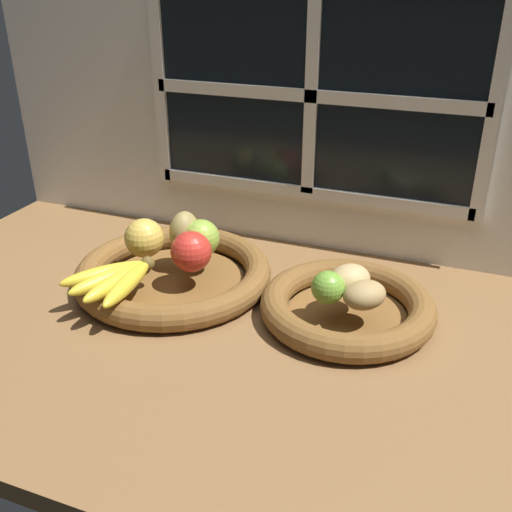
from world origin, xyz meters
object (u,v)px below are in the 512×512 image
fruit_bowl_right (347,307)px  apple_red_right (191,252)px  apple_golden_left (144,238)px  apple_green_back (201,238)px  fruit_bowl_left (174,274)px  banana_bunch_front (116,279)px  pear_brown (184,232)px  potato_small (365,295)px  potato_large (349,280)px  lime_near (328,287)px

fruit_bowl_right → apple_red_right: 28.33cm
apple_red_right → apple_golden_left: bearing=169.4°
apple_green_back → fruit_bowl_left: bearing=-131.7°
apple_golden_left → banana_bunch_front: bearing=-83.6°
banana_bunch_front → apple_golden_left: bearing=96.4°
fruit_bowl_right → apple_green_back: bearing=171.6°
apple_red_right → apple_green_back: size_ratio=1.04×
pear_brown → apple_green_back: bearing=-2.4°
fruit_bowl_right → pear_brown: 32.98cm
apple_red_right → potato_small: size_ratio=1.01×
fruit_bowl_right → apple_green_back: size_ratio=4.18×
potato_small → fruit_bowl_right: bearing=135.0°
banana_bunch_front → potato_large: potato_large is taller
apple_green_back → banana_bunch_front: size_ratio=0.42×
fruit_bowl_right → fruit_bowl_left: bearing=-180.0°
pear_brown → banana_bunch_front: (-4.82, -15.82, -2.62)cm
fruit_bowl_right → lime_near: 6.93cm
potato_small → potato_large: size_ratio=1.01×
apple_red_right → fruit_bowl_left: bearing=160.5°
fruit_bowl_right → apple_golden_left: bearing=179.6°
pear_brown → potato_large: size_ratio=1.14×
fruit_bowl_left → potato_large: potato_large is taller
potato_small → apple_golden_left: bearing=175.3°
fruit_bowl_left → potato_large: size_ratio=5.05×
banana_bunch_front → lime_near: bearing=12.5°
apple_red_right → apple_golden_left: (-10.54, 1.97, -0.00)cm
apple_red_right → pear_brown: 7.52cm
banana_bunch_front → lime_near: size_ratio=3.09×
banana_bunch_front → lime_near: lime_near is taller
fruit_bowl_right → apple_red_right: apple_red_right is taller
fruit_bowl_left → banana_bunch_front: (-4.45, -11.45, 3.91)cm
fruit_bowl_left → fruit_bowl_right: (32.40, 0.00, 0.01)cm
apple_golden_left → potato_large: bearing=-0.4°
apple_green_back → apple_golden_left: size_ratio=0.96×
potato_large → potato_small: bearing=-45.0°
apple_golden_left → potato_small: 41.48cm
apple_red_right → banana_bunch_front: (-9.23, -9.75, -2.20)cm
fruit_bowl_right → pear_brown: bearing=172.2°
fruit_bowl_right → potato_large: potato_large is taller
banana_bunch_front → lime_near: (34.29, 7.61, 1.28)cm
apple_green_back → potato_large: size_ratio=0.98×
apple_green_back → potato_large: bearing=-8.4°
apple_green_back → lime_near: size_ratio=1.29×
fruit_bowl_left → potato_large: (32.40, 0.00, 5.09)cm
fruit_bowl_left → potato_small: size_ratio=5.00×
lime_near → fruit_bowl_left: bearing=172.7°
apple_golden_left → potato_large: size_ratio=1.02×
potato_large → apple_golden_left: bearing=179.6°
apple_red_right → apple_green_back: (-1.02, 5.93, -0.14)cm
apple_golden_left → fruit_bowl_right: bearing=-0.4°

